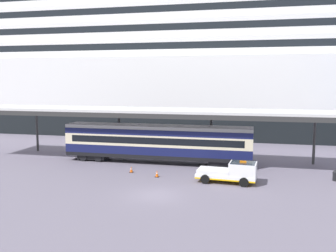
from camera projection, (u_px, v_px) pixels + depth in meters
name	position (u px, v px, depth m)	size (l,w,h in m)	color
ground_plane	(156.00, 195.00, 29.40)	(400.00, 400.00, 0.00)	slate
cruise_ship	(180.00, 52.00, 69.03)	(158.02, 29.22, 42.80)	black
platform_canopy	(158.00, 111.00, 40.52)	(44.02, 5.92, 5.83)	silver
train_carriage	(157.00, 142.00, 40.55)	(20.37, 2.81, 4.11)	black
service_truck	(232.00, 172.00, 32.74)	(5.34, 2.56, 2.02)	white
traffic_cone_near	(157.00, 174.00, 34.76)	(0.36, 0.36, 0.63)	black
traffic_cone_mid	(131.00, 169.00, 36.46)	(0.36, 0.36, 0.61)	black
quay_bollard	(335.00, 175.00, 33.45)	(0.48, 0.48, 0.96)	black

